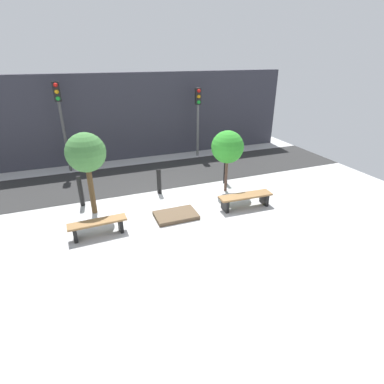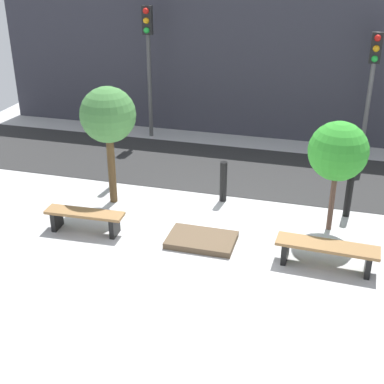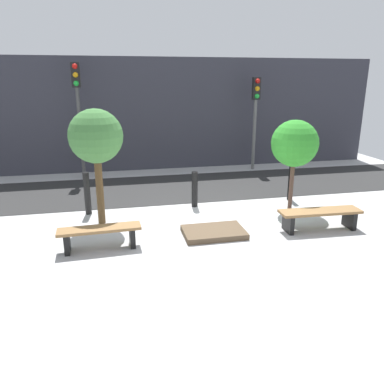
{
  "view_description": "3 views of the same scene",
  "coord_description": "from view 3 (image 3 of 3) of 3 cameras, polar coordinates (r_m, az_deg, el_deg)",
  "views": [
    {
      "loc": [
        -2.57,
        -8.36,
        4.77
      ],
      "look_at": [
        0.57,
        -0.26,
        0.77
      ],
      "focal_mm": 28.0,
      "sensor_mm": 36.0,
      "label": 1
    },
    {
      "loc": [
        2.28,
        -9.2,
        5.51
      ],
      "look_at": [
        -0.27,
        -0.05,
        0.97
      ],
      "focal_mm": 50.0,
      "sensor_mm": 36.0,
      "label": 2
    },
    {
      "loc": [
        -2.05,
        -7.64,
        3.3
      ],
      "look_at": [
        -0.41,
        0.07,
        0.9
      ],
      "focal_mm": 35.0,
      "sensor_mm": 36.0,
      "label": 3
    }
  ],
  "objects": [
    {
      "name": "traffic_light_west",
      "position": [
        13.12,
        -17.0,
        13.23
      ],
      "size": [
        0.28,
        0.27,
        3.8
      ],
      "color": "#4A4A4A",
      "rests_on": "ground"
    },
    {
      "name": "bench_left",
      "position": [
        7.74,
        -13.87,
        -6.2
      ],
      "size": [
        1.65,
        0.45,
        0.46
      ],
      "rotation": [
        0.0,
        0.0,
        0.04
      ],
      "color": "black",
      "rests_on": "ground"
    },
    {
      "name": "tree_behind_left_bench",
      "position": [
        8.69,
        -14.45,
        8.04
      ],
      "size": [
        1.21,
        1.21,
        2.68
      ],
      "color": "#513B21",
      "rests_on": "ground"
    },
    {
      "name": "road_strip",
      "position": [
        11.82,
        -1.55,
        0.72
      ],
      "size": [
        18.0,
        3.23,
        0.01
      ],
      "primitive_type": "cube",
      "color": "#2A2A2A",
      "rests_on": "ground"
    },
    {
      "name": "ground_plane",
      "position": [
        8.58,
        2.79,
        -5.73
      ],
      "size": [
        18.0,
        18.0,
        0.0
      ],
      "primitive_type": "plane",
      "color": "#B1B1B1"
    },
    {
      "name": "bollard_left",
      "position": [
        9.93,
        0.41,
        0.42
      ],
      "size": [
        0.16,
        0.16,
        0.96
      ],
      "primitive_type": "cylinder",
      "color": "black",
      "rests_on": "ground"
    },
    {
      "name": "building_facade",
      "position": [
        14.3,
        -3.81,
        11.74
      ],
      "size": [
        16.2,
        0.5,
        4.04
      ],
      "primitive_type": "cube",
      "color": "#33333D",
      "rests_on": "ground"
    },
    {
      "name": "tree_behind_right_bench",
      "position": [
        9.81,
        15.37,
        7.09
      ],
      "size": [
        1.18,
        1.18,
        2.33
      ],
      "color": "brown",
      "rests_on": "ground"
    },
    {
      "name": "bollard_far_left",
      "position": [
        9.72,
        -15.68,
        -0.21
      ],
      "size": [
        0.16,
        0.16,
        1.08
      ],
      "primitive_type": "cylinder",
      "color": "black",
      "rests_on": "ground"
    },
    {
      "name": "planter_bed",
      "position": [
        8.28,
        3.34,
        -6.13
      ],
      "size": [
        1.34,
        0.88,
        0.13
      ],
      "primitive_type": "cube",
      "color": "brown",
      "rests_on": "ground"
    },
    {
      "name": "bollard_center",
      "position": [
        10.83,
        14.81,
        1.44
      ],
      "size": [
        0.15,
        0.15,
        1.03
      ],
      "primitive_type": "cylinder",
      "color": "black",
      "rests_on": "ground"
    },
    {
      "name": "traffic_light_mid_west",
      "position": [
        14.07,
        9.66,
        12.71
      ],
      "size": [
        0.28,
        0.27,
        3.34
      ],
      "color": "#5E5E5E",
      "rests_on": "ground"
    },
    {
      "name": "bench_right",
      "position": [
        8.93,
        18.89,
        -3.42
      ],
      "size": [
        1.87,
        0.53,
        0.47
      ],
      "rotation": [
        0.0,
        0.0,
        -0.04
      ],
      "color": "black",
      "rests_on": "ground"
    }
  ]
}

